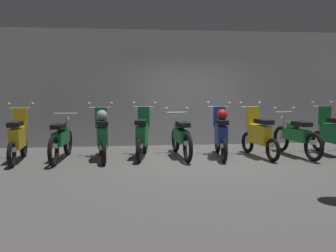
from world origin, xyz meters
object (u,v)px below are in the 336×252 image
(motorbike_slot_0, at_px, (18,138))
(motorbike_slot_5, at_px, (221,133))
(motorbike_slot_2, at_px, (102,135))
(motorbike_slot_1, at_px, (61,139))
(motorbike_slot_3, at_px, (142,135))
(motorbike_slot_6, at_px, (259,135))
(motorbike_slot_7, at_px, (296,135))
(motorbike_slot_4, at_px, (181,136))
(motorbike_slot_8, at_px, (331,133))

(motorbike_slot_0, relative_size, motorbike_slot_5, 1.00)
(motorbike_slot_2, bearing_deg, motorbike_slot_0, -179.41)
(motorbike_slot_1, relative_size, motorbike_slot_3, 1.17)
(motorbike_slot_6, xyz_separation_m, motorbike_slot_7, (0.92, 0.01, -0.04))
(motorbike_slot_1, height_order, motorbike_slot_4, motorbike_slot_4)
(motorbike_slot_6, distance_m, motorbike_slot_7, 0.92)
(motorbike_slot_7, bearing_deg, motorbike_slot_0, 179.52)
(motorbike_slot_3, bearing_deg, motorbike_slot_1, -176.65)
(motorbike_slot_2, distance_m, motorbike_slot_3, 0.94)
(motorbike_slot_0, xyz_separation_m, motorbike_slot_4, (3.66, 0.13, -0.04))
(motorbike_slot_4, relative_size, motorbike_slot_5, 1.16)
(motorbike_slot_1, xyz_separation_m, motorbike_slot_3, (1.84, 0.11, 0.04))
(motorbike_slot_6, bearing_deg, motorbike_slot_3, 175.18)
(motorbike_slot_8, bearing_deg, motorbike_slot_4, 177.51)
(motorbike_slot_0, xyz_separation_m, motorbike_slot_1, (0.92, 0.06, -0.04))
(motorbike_slot_3, bearing_deg, motorbike_slot_2, -170.77)
(motorbike_slot_7, xyz_separation_m, motorbike_slot_8, (0.92, 0.03, 0.04))
(motorbike_slot_0, height_order, motorbike_slot_7, motorbike_slot_0)
(motorbike_slot_0, xyz_separation_m, motorbike_slot_3, (2.76, 0.17, 0.00))
(motorbike_slot_7, bearing_deg, motorbike_slot_4, 176.12)
(motorbike_slot_2, relative_size, motorbike_slot_8, 1.00)
(motorbike_slot_1, distance_m, motorbike_slot_7, 5.49)
(motorbike_slot_5, height_order, motorbike_slot_8, same)
(motorbike_slot_1, xyz_separation_m, motorbike_slot_2, (0.91, -0.04, 0.08))
(motorbike_slot_0, bearing_deg, motorbike_slot_1, 3.83)
(motorbike_slot_2, distance_m, motorbike_slot_8, 5.49)
(motorbike_slot_2, distance_m, motorbike_slot_7, 4.58)
(motorbike_slot_1, bearing_deg, motorbike_slot_5, -1.22)
(motorbike_slot_4, bearing_deg, motorbike_slot_3, 177.71)
(motorbike_slot_3, bearing_deg, motorbike_slot_0, -176.49)
(motorbike_slot_0, bearing_deg, motorbike_slot_8, -0.21)
(motorbike_slot_2, bearing_deg, motorbike_slot_1, 177.31)
(motorbike_slot_2, relative_size, motorbike_slot_4, 0.86)
(motorbike_slot_3, relative_size, motorbike_slot_5, 1.00)
(motorbike_slot_3, bearing_deg, motorbike_slot_4, -2.29)
(motorbike_slot_6, bearing_deg, motorbike_slot_0, 179.36)
(motorbike_slot_5, distance_m, motorbike_slot_6, 0.91)
(motorbike_slot_8, bearing_deg, motorbike_slot_0, 179.79)
(motorbike_slot_0, distance_m, motorbike_slot_6, 5.49)
(motorbike_slot_3, relative_size, motorbike_slot_8, 0.99)
(motorbike_slot_3, height_order, motorbike_slot_5, same)
(motorbike_slot_3, xyz_separation_m, motorbike_slot_8, (4.57, -0.20, 0.00))
(motorbike_slot_3, xyz_separation_m, motorbike_slot_4, (0.91, -0.04, -0.04))
(motorbike_slot_4, distance_m, motorbike_slot_8, 3.66)
(motorbike_slot_4, xyz_separation_m, motorbike_slot_8, (3.66, -0.16, 0.04))
(motorbike_slot_1, height_order, motorbike_slot_5, motorbike_slot_5)
(motorbike_slot_4, xyz_separation_m, motorbike_slot_7, (2.74, -0.19, 0.00))
(motorbike_slot_0, height_order, motorbike_slot_6, same)
(motorbike_slot_4, height_order, motorbike_slot_8, motorbike_slot_8)
(motorbike_slot_8, bearing_deg, motorbike_slot_3, 177.55)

